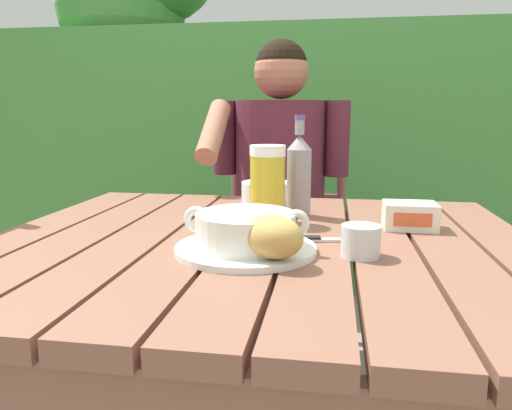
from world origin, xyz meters
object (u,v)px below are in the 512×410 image
(beer_bottle, at_px, (299,174))
(chair_near_diner, at_px, (284,240))
(beer_glass, at_px, (268,184))
(diner_bowl, at_px, (266,192))
(butter_tub, at_px, (410,216))
(soup_bowl, at_px, (246,228))
(table_knife, at_px, (319,239))
(water_glass_small, at_px, (361,241))
(bread_roll, at_px, (273,237))
(person_eating, at_px, (278,187))
(serving_plate, at_px, (246,249))

(beer_bottle, bearing_deg, chair_near_diner, 98.52)
(beer_glass, bearing_deg, diner_bowl, 98.75)
(beer_glass, relative_size, butter_tub, 1.59)
(butter_tub, bearing_deg, soup_bowl, -144.51)
(beer_glass, relative_size, table_knife, 1.09)
(water_glass_small, height_order, diner_bowl, diner_bowl)
(butter_tub, bearing_deg, table_knife, -144.70)
(chair_near_diner, distance_m, bread_roll, 1.14)
(person_eating, distance_m, serving_plate, 0.83)
(beer_bottle, distance_m, water_glass_small, 0.36)
(bread_roll, bearing_deg, diner_bowl, 98.99)
(chair_near_diner, relative_size, beer_glass, 5.25)
(table_knife, relative_size, diner_bowl, 1.20)
(bread_roll, height_order, beer_glass, beer_glass)
(beer_glass, distance_m, water_glass_small, 0.32)
(beer_bottle, bearing_deg, person_eating, 102.09)
(table_knife, bearing_deg, beer_glass, 129.48)
(chair_near_diner, height_order, person_eating, person_eating)
(bread_roll, bearing_deg, person_eating, 95.80)
(chair_near_diner, bearing_deg, beer_glass, -87.27)
(chair_near_diner, relative_size, bread_roll, 6.85)
(serving_plate, bearing_deg, beer_bottle, 77.10)
(water_glass_small, bearing_deg, person_eating, 106.40)
(serving_plate, relative_size, beer_glass, 1.46)
(bread_roll, bearing_deg, beer_glass, 99.18)
(soup_bowl, relative_size, butter_tub, 2.08)
(person_eating, distance_m, soup_bowl, 0.83)
(butter_tub, height_order, diner_bowl, diner_bowl)
(beer_glass, bearing_deg, soup_bowl, -91.82)
(bread_roll, relative_size, water_glass_small, 1.95)
(serving_plate, height_order, table_knife, serving_plate)
(person_eating, xyz_separation_m, beer_bottle, (0.11, -0.50, 0.11))
(person_eating, height_order, butter_tub, person_eating)
(chair_near_diner, distance_m, table_knife, 0.98)
(chair_near_diner, bearing_deg, bread_roll, -85.38)
(beer_glass, distance_m, butter_tub, 0.33)
(serving_plate, relative_size, beer_bottle, 1.06)
(chair_near_diner, bearing_deg, person_eating, -90.83)
(person_eating, xyz_separation_m, table_knife, (0.17, -0.73, 0.01))
(person_eating, height_order, water_glass_small, person_eating)
(table_knife, bearing_deg, beer_bottle, 104.06)
(water_glass_small, bearing_deg, bread_roll, -154.44)
(chair_near_diner, height_order, butter_tub, chair_near_diner)
(water_glass_small, height_order, butter_tub, same)
(person_eating, relative_size, bread_roll, 8.89)
(serving_plate, distance_m, beer_bottle, 0.35)
(person_eating, bearing_deg, chair_near_diner, 89.17)
(chair_near_diner, xyz_separation_m, bread_roll, (0.09, -1.09, 0.31))
(table_knife, xyz_separation_m, diner_bowl, (-0.16, 0.39, 0.03))
(diner_bowl, bearing_deg, table_knife, -67.54)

